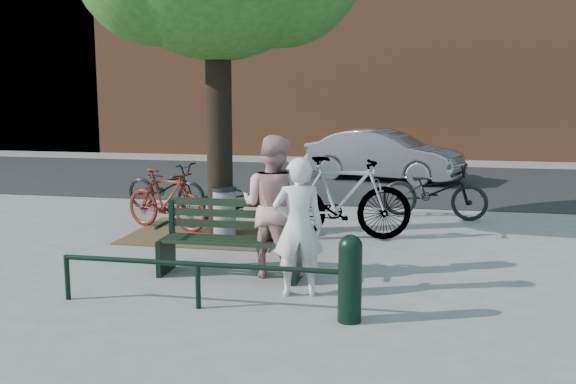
% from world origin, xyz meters
% --- Properties ---
extents(ground, '(90.00, 90.00, 0.00)m').
position_xyz_m(ground, '(0.00, 0.00, 0.00)').
color(ground, gray).
rests_on(ground, ground).
extents(dirt_pit, '(2.40, 2.00, 0.02)m').
position_xyz_m(dirt_pit, '(-1.00, 2.20, 0.01)').
color(dirt_pit, brown).
rests_on(dirt_pit, ground).
extents(road, '(40.00, 7.00, 0.01)m').
position_xyz_m(road, '(0.00, 8.50, 0.01)').
color(road, black).
rests_on(road, ground).
extents(park_bench, '(1.74, 0.54, 0.97)m').
position_xyz_m(park_bench, '(-0.00, 0.08, 0.48)').
color(park_bench, black).
rests_on(park_bench, ground).
extents(guard_railing, '(3.06, 0.06, 0.51)m').
position_xyz_m(guard_railing, '(0.00, -1.20, 0.40)').
color(guard_railing, black).
rests_on(guard_railing, ground).
extents(person_left, '(0.64, 0.50, 1.55)m').
position_xyz_m(person_left, '(0.95, -0.55, 0.78)').
color(person_left, beige).
rests_on(person_left, ground).
extents(person_right, '(0.98, 0.85, 1.74)m').
position_xyz_m(person_right, '(0.51, 0.15, 0.87)').
color(person_right, tan).
rests_on(person_right, ground).
extents(bollard, '(0.24, 0.24, 0.88)m').
position_xyz_m(bollard, '(1.60, -1.27, 0.47)').
color(bollard, black).
rests_on(bollard, ground).
extents(litter_bin, '(0.39, 0.39, 0.79)m').
position_xyz_m(litter_bin, '(-0.67, 1.98, 0.40)').
color(litter_bin, gray).
rests_on(litter_bin, ground).
extents(bicycle_a, '(1.85, 1.03, 0.92)m').
position_xyz_m(bicycle_a, '(-2.41, 3.92, 0.46)').
color(bicycle_a, black).
rests_on(bicycle_a, ground).
extents(bicycle_b, '(1.71, 1.00, 0.99)m').
position_xyz_m(bicycle_b, '(-1.78, 2.37, 0.50)').
color(bicycle_b, '#59140C').
rests_on(bicycle_b, ground).
extents(bicycle_c, '(1.84, 1.11, 0.91)m').
position_xyz_m(bicycle_c, '(-0.51, 2.60, 0.46)').
color(bicycle_c, black).
rests_on(bicycle_c, ground).
extents(bicycle_d, '(2.21, 1.03, 1.28)m').
position_xyz_m(bicycle_d, '(1.12, 2.20, 0.64)').
color(bicycle_d, gray).
rests_on(bicycle_d, ground).
extents(bicycle_e, '(1.97, 1.02, 0.99)m').
position_xyz_m(bicycle_e, '(2.55, 4.19, 0.49)').
color(bicycle_e, black).
rests_on(bicycle_e, ground).
extents(parked_car, '(4.10, 2.53, 1.28)m').
position_xyz_m(parked_car, '(1.43, 8.78, 0.64)').
color(parked_car, slate).
rests_on(parked_car, ground).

